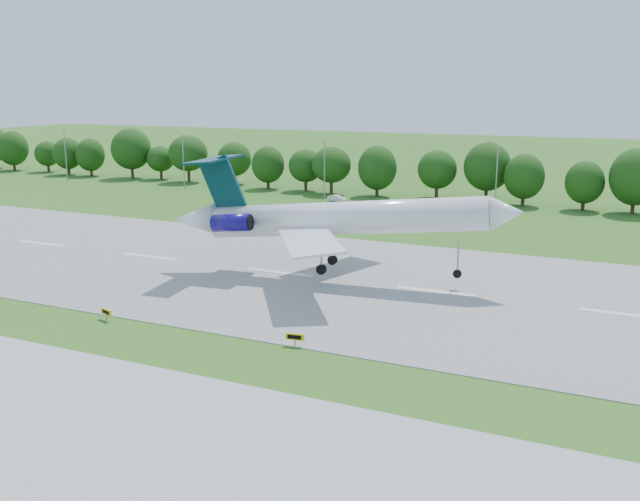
# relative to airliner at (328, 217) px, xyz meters

# --- Properties ---
(ground) EXTENTS (600.00, 600.00, 0.00)m
(ground) POSITION_rel_airliner_xyz_m (-6.79, -24.69, -7.64)
(ground) COLOR #275E18
(ground) RESTS_ON ground
(runway) EXTENTS (400.00, 45.00, 0.08)m
(runway) POSITION_rel_airliner_xyz_m (-6.79, 0.31, -7.60)
(runway) COLOR gray
(runway) RESTS_ON ground
(tree_line) EXTENTS (288.40, 8.40, 10.40)m
(tree_line) POSITION_rel_airliner_xyz_m (-6.79, 67.31, -1.45)
(tree_line) COLOR #382314
(tree_line) RESTS_ON ground
(light_poles) EXTENTS (175.90, 0.25, 12.19)m
(light_poles) POSITION_rel_airliner_xyz_m (-9.29, 57.31, -1.30)
(light_poles) COLOR gray
(light_poles) RESTS_ON ground
(airliner) EXTENTS (42.27, 30.39, 13.45)m
(airliner) POSITION_rel_airliner_xyz_m (0.00, 0.00, 0.00)
(airliner) COLOR white
(airliner) RESTS_ON ground
(taxi_sign_centre) EXTENTS (1.63, 0.71, 1.17)m
(taxi_sign_centre) POSITION_rel_airliner_xyz_m (-13.61, -23.28, -6.78)
(taxi_sign_centre) COLOR gray
(taxi_sign_centre) RESTS_ON ground
(taxi_sign_right) EXTENTS (1.73, 0.46, 1.21)m
(taxi_sign_right) POSITION_rel_airliner_xyz_m (6.71, -21.91, -6.75)
(taxi_sign_right) COLOR gray
(taxi_sign_right) RESTS_ON ground
(service_vehicle_a) EXTENTS (4.35, 2.36, 1.36)m
(service_vehicle_a) POSITION_rel_airliner_xyz_m (-23.17, 55.54, -6.96)
(service_vehicle_a) COLOR silver
(service_vehicle_a) RESTS_ON ground
(service_vehicle_b) EXTENTS (3.33, 1.84, 1.07)m
(service_vehicle_b) POSITION_rel_airliner_xyz_m (-50.46, 56.40, -7.10)
(service_vehicle_b) COLOR white
(service_vehicle_b) RESTS_ON ground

